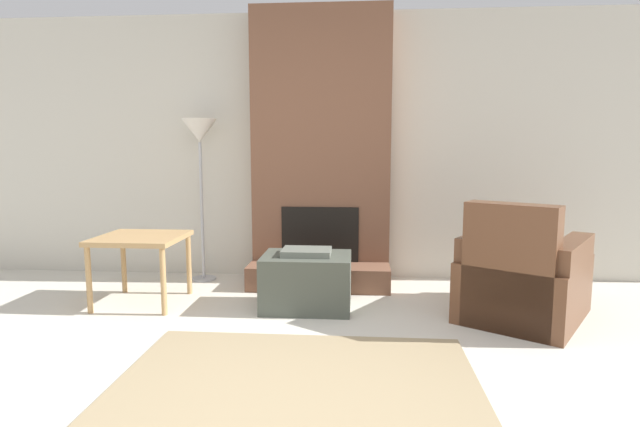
{
  "coord_description": "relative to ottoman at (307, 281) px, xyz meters",
  "views": [
    {
      "loc": [
        0.37,
        -2.1,
        1.29
      ],
      "look_at": [
        0.0,
        2.57,
        0.68
      ],
      "focal_mm": 28.0,
      "sensor_mm": 36.0,
      "label": 1
    }
  ],
  "objects": [
    {
      "name": "wall_back",
      "position": [
        0.05,
        1.08,
        1.07
      ],
      "size": [
        7.48,
        0.06,
        2.6
      ],
      "primitive_type": "cube",
      "color": "beige",
      "rests_on": "ground_plane"
    },
    {
      "name": "fireplace",
      "position": [
        0.05,
        0.87,
        0.96
      ],
      "size": [
        1.31,
        0.66,
        2.6
      ],
      "color": "brown",
      "rests_on": "ground_plane"
    },
    {
      "name": "ottoman",
      "position": [
        0.0,
        0.0,
        0.0
      ],
      "size": [
        0.71,
        0.52,
        0.49
      ],
      "color": "#474C42",
      "rests_on": "ground_plane"
    },
    {
      "name": "armchair",
      "position": [
        1.65,
        -0.14,
        0.07
      ],
      "size": [
        1.19,
        1.25,
        0.92
      ],
      "rotation": [
        0.0,
        0.0,
        2.57
      ],
      "color": "brown",
      "rests_on": "ground_plane"
    },
    {
      "name": "side_table",
      "position": [
        -1.39,
        0.03,
        0.27
      ],
      "size": [
        0.68,
        0.66,
        0.57
      ],
      "color": "tan",
      "rests_on": "ground_plane"
    },
    {
      "name": "floor_lamp_left",
      "position": [
        -1.12,
        0.81,
        1.15
      ],
      "size": [
        0.33,
        0.33,
        1.58
      ],
      "color": "#ADADB2",
      "rests_on": "ground_plane"
    },
    {
      "name": "area_rug",
      "position": [
        0.09,
        -1.41,
        -0.22
      ],
      "size": [
        2.01,
        1.58,
        0.01
      ],
      "primitive_type": "cube",
      "color": "#9E8966",
      "rests_on": "ground_plane"
    }
  ]
}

